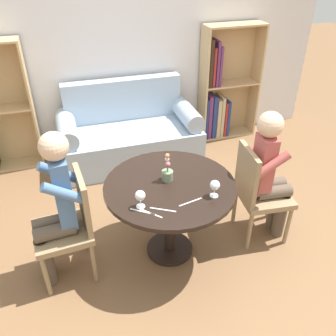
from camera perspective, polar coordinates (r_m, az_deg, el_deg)
name	(u,v)px	position (r m, az deg, el deg)	size (l,w,h in m)	color
ground_plane	(170,249)	(3.22, 0.27, -12.92)	(16.00, 16.00, 0.00)	brown
back_wall	(116,38)	(4.36, -8.35, 19.94)	(5.20, 0.05, 2.70)	silver
round_table	(170,197)	(2.83, 0.30, -4.66)	(1.03, 1.03, 0.71)	black
couch	(129,135)	(4.32, -6.26, 5.23)	(1.63, 0.80, 0.92)	#9EB2C6
bookshelf_right	(221,91)	(4.80, 8.51, 12.11)	(0.76, 0.28, 1.46)	tan
chair_left	(71,223)	(2.83, -15.33, -8.48)	(0.45, 0.45, 0.90)	#937A56
chair_right	(257,190)	(3.15, 14.12, -3.45)	(0.46, 0.46, 0.90)	#937A56
person_left	(55,208)	(2.71, -17.70, -6.11)	(0.43, 0.36, 1.27)	brown
person_right	(270,174)	(3.09, 16.07, -0.89)	(0.44, 0.37, 1.22)	brown
wine_glass_left	(140,196)	(2.49, -4.49, -4.51)	(0.07, 0.07, 0.14)	white
wine_glass_right	(215,186)	(2.60, 7.52, -2.83)	(0.08, 0.08, 0.14)	white
flower_vase	(167,172)	(2.77, -0.14, -0.69)	(0.09, 0.09, 0.24)	gray
knife_left_setting	(191,202)	(2.58, 3.63, -5.46)	(0.19, 0.05, 0.00)	silver
fork_left_setting	(143,212)	(2.50, -4.10, -6.99)	(0.16, 0.12, 0.00)	silver
knife_right_setting	(163,210)	(2.51, -0.82, -6.69)	(0.17, 0.11, 0.00)	silver
fork_right_setting	(151,213)	(2.49, -2.81, -7.23)	(0.13, 0.15, 0.00)	silver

